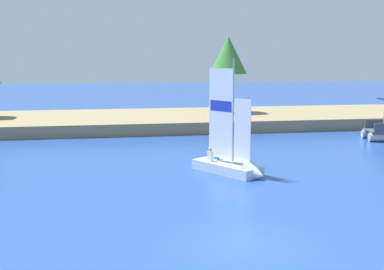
{
  "coord_description": "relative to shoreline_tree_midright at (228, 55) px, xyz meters",
  "views": [
    {
      "loc": [
        -4.06,
        -13.97,
        5.69
      ],
      "look_at": [
        0.94,
        14.35,
        1.2
      ],
      "focal_mm": 46.31,
      "sensor_mm": 36.0,
      "label": 1
    }
  ],
  "objects": [
    {
      "name": "ground_plane",
      "position": [
        -6.7,
        -28.72,
        -5.93
      ],
      "size": [
        200.0,
        200.0,
        0.0
      ],
      "primitive_type": "plane",
      "color": "#234793"
    },
    {
      "name": "shore_bank",
      "position": [
        -6.7,
        -1.19,
        -5.47
      ],
      "size": [
        80.0,
        11.23,
        0.92
      ],
      "primitive_type": "cube",
      "color": "#897A56",
      "rests_on": "ground"
    },
    {
      "name": "shoreline_tree_midright",
      "position": [
        0.0,
        0.0,
        0.0
      ],
      "size": [
        3.29,
        3.29,
        6.67
      ],
      "color": "brown",
      "rests_on": "shore_bank"
    },
    {
      "name": "sailboat",
      "position": [
        -4.52,
        -19.62,
        -5.45
      ],
      "size": [
        3.32,
        4.24,
        6.03
      ],
      "rotation": [
        0.0,
        0.0,
        -1.01
      ],
      "color": "silver",
      "rests_on": "ground"
    }
  ]
}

